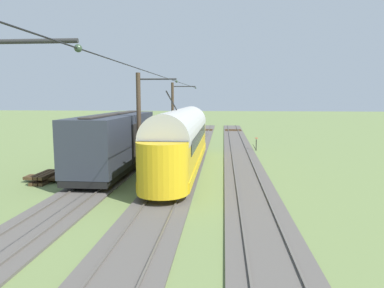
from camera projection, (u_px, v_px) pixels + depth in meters
ground_plane at (180, 172)px, 24.57m from camera, size 220.00×220.00×0.00m
track_streetcar_siding at (245, 171)px, 24.49m from camera, size 2.80×80.00×0.18m
track_adjacent_siding at (181, 170)px, 24.88m from camera, size 2.80×80.00×0.18m
track_third_siding at (119, 169)px, 25.26m from camera, size 2.80×80.00×0.18m
vintage_streetcar at (181, 138)px, 24.80m from camera, size 2.65×18.01×5.27m
boxcar_adjacent at (115, 141)px, 24.19m from camera, size 2.96×11.75×3.85m
catenary_pole_foreground at (173, 113)px, 37.31m from camera, size 2.63×0.28×6.63m
catenary_pole_mid_near at (140, 123)px, 22.49m from camera, size 2.63×0.28×6.63m
overhead_wire_run at (155, 74)px, 15.21m from camera, size 2.42×49.02×0.18m
switch_stand at (256, 143)px, 34.18m from camera, size 0.50×0.30×1.24m
spare_tie_stack at (45, 177)px, 21.60m from camera, size 2.40×2.40×0.54m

